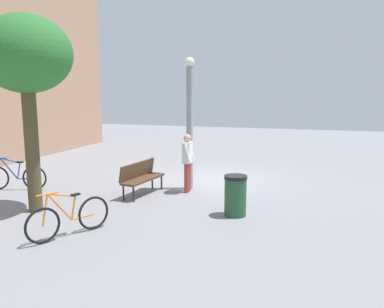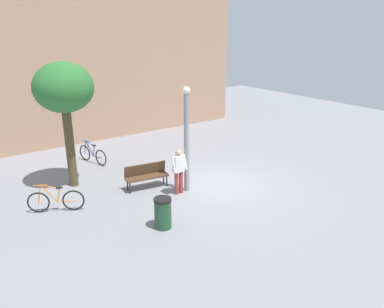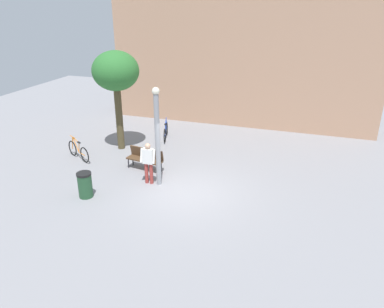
{
  "view_description": "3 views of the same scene",
  "coord_description": "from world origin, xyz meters",
  "px_view_note": "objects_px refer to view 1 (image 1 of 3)",
  "views": [
    {
      "loc": [
        -12.16,
        -3.11,
        2.91
      ],
      "look_at": [
        -0.91,
        0.37,
        0.97
      ],
      "focal_mm": 36.57,
      "sensor_mm": 36.0,
      "label": 1
    },
    {
      "loc": [
        -8.61,
        -10.08,
        5.77
      ],
      "look_at": [
        -0.57,
        1.02,
        1.07
      ],
      "focal_mm": 35.12,
      "sensor_mm": 36.0,
      "label": 2
    },
    {
      "loc": [
        4.06,
        -11.74,
        6.75
      ],
      "look_at": [
        -0.26,
        1.2,
        1.05
      ],
      "focal_mm": 35.16,
      "sensor_mm": 36.0,
      "label": 3
    }
  ],
  "objects_px": {
    "park_bench": "(141,175)",
    "trash_bin": "(235,195)",
    "person_by_lamppost": "(188,159)",
    "lamppost": "(190,120)",
    "bicycle_orange": "(69,218)",
    "bicycle_blue": "(15,177)",
    "plaza_tree": "(26,58)"
  },
  "relations": [
    {
      "from": "park_bench",
      "to": "trash_bin",
      "type": "xyz_separation_m",
      "value": [
        -1.06,
        -2.88,
        -0.06
      ]
    },
    {
      "from": "person_by_lamppost",
      "to": "trash_bin",
      "type": "height_order",
      "value": "person_by_lamppost"
    },
    {
      "from": "lamppost",
      "to": "trash_bin",
      "type": "xyz_separation_m",
      "value": [
        -2.13,
        -1.79,
        -1.57
      ]
    },
    {
      "from": "bicycle_orange",
      "to": "trash_bin",
      "type": "xyz_separation_m",
      "value": [
        2.28,
        -2.93,
        0.1
      ]
    },
    {
      "from": "trash_bin",
      "to": "bicycle_blue",
      "type": "bearing_deg",
      "value": 86.09
    },
    {
      "from": "plaza_tree",
      "to": "lamppost",
      "type": "bearing_deg",
      "value": -42.13
    },
    {
      "from": "person_by_lamppost",
      "to": "plaza_tree",
      "type": "height_order",
      "value": "plaza_tree"
    },
    {
      "from": "person_by_lamppost",
      "to": "plaza_tree",
      "type": "distance_m",
      "value": 4.89
    },
    {
      "from": "bicycle_blue",
      "to": "trash_bin",
      "type": "bearing_deg",
      "value": -93.91
    },
    {
      "from": "plaza_tree",
      "to": "trash_bin",
      "type": "xyz_separation_m",
      "value": [
        1.08,
        -4.7,
        -3.15
      ]
    },
    {
      "from": "bicycle_blue",
      "to": "park_bench",
      "type": "bearing_deg",
      "value": -80.81
    },
    {
      "from": "bicycle_blue",
      "to": "trash_bin",
      "type": "distance_m",
      "value": 6.64
    },
    {
      "from": "person_by_lamppost",
      "to": "park_bench",
      "type": "xyz_separation_m",
      "value": [
        -0.68,
        1.16,
        -0.42
      ]
    },
    {
      "from": "bicycle_blue",
      "to": "trash_bin",
      "type": "height_order",
      "value": "bicycle_blue"
    },
    {
      "from": "lamppost",
      "to": "person_by_lamppost",
      "type": "distance_m",
      "value": 1.16
    },
    {
      "from": "bicycle_orange",
      "to": "bicycle_blue",
      "type": "height_order",
      "value": "same"
    },
    {
      "from": "person_by_lamppost",
      "to": "park_bench",
      "type": "bearing_deg",
      "value": 120.5
    },
    {
      "from": "plaza_tree",
      "to": "bicycle_orange",
      "type": "xyz_separation_m",
      "value": [
        -1.2,
        -1.77,
        -3.25
      ]
    },
    {
      "from": "lamppost",
      "to": "plaza_tree",
      "type": "relative_size",
      "value": 0.83
    },
    {
      "from": "plaza_tree",
      "to": "bicycle_orange",
      "type": "bearing_deg",
      "value": -124.11
    },
    {
      "from": "park_bench",
      "to": "lamppost",
      "type": "bearing_deg",
      "value": -45.51
    },
    {
      "from": "trash_bin",
      "to": "plaza_tree",
      "type": "bearing_deg",
      "value": 102.98
    },
    {
      "from": "park_bench",
      "to": "trash_bin",
      "type": "distance_m",
      "value": 3.07
    },
    {
      "from": "lamppost",
      "to": "park_bench",
      "type": "height_order",
      "value": "lamppost"
    },
    {
      "from": "park_bench",
      "to": "trash_bin",
      "type": "relative_size",
      "value": 1.73
    },
    {
      "from": "lamppost",
      "to": "bicycle_orange",
      "type": "height_order",
      "value": "lamppost"
    },
    {
      "from": "plaza_tree",
      "to": "bicycle_blue",
      "type": "bearing_deg",
      "value": 51.43
    },
    {
      "from": "plaza_tree",
      "to": "trash_bin",
      "type": "bearing_deg",
      "value": -77.02
    },
    {
      "from": "lamppost",
      "to": "bicycle_orange",
      "type": "bearing_deg",
      "value": 165.48
    },
    {
      "from": "person_by_lamppost",
      "to": "trash_bin",
      "type": "relative_size",
      "value": 1.75
    },
    {
      "from": "park_bench",
      "to": "bicycle_blue",
      "type": "relative_size",
      "value": 0.95
    },
    {
      "from": "park_bench",
      "to": "bicycle_orange",
      "type": "xyz_separation_m",
      "value": [
        -3.34,
        0.05,
        -0.16
      ]
    }
  ]
}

